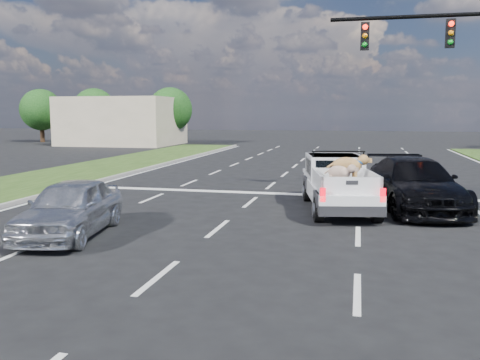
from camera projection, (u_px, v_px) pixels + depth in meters
The scene contains 10 objects.
ground at pixel (253, 285), 8.72m from camera, with size 160.00×160.00×0.00m, color black.
road_markings at pixel (298, 213), 15.06m from camera, with size 17.75×60.00×0.01m.
curb_left at pixel (19, 202), 16.55m from camera, with size 0.15×60.00×0.14m, color gray.
building_left at pixel (123, 121), 47.71m from camera, with size 10.00×8.00×4.40m, color beige.
tree_far_a at pixel (41, 110), 51.76m from camera, with size 4.20×4.20×5.40m.
tree_far_b at pixel (94, 110), 50.40m from camera, with size 4.20×4.20×5.40m.
tree_far_c at pixel (170, 110), 48.59m from camera, with size 4.20×4.20×5.40m.
pickup_truck at pixel (338, 182), 15.50m from camera, with size 2.59×5.04×1.80m.
silver_sedan at pixel (70, 208), 12.17m from camera, with size 1.62×4.02×1.37m, color silver.
black_coupe at pixel (414, 184), 15.51m from camera, with size 2.19×5.39×1.56m, color black.
Camera 1 is at (1.70, -8.24, 2.93)m, focal length 38.00 mm.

